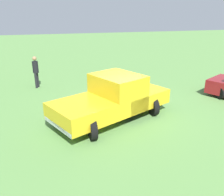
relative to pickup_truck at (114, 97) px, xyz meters
name	(u,v)px	position (x,y,z in m)	size (l,w,h in m)	color
ground_plane	(123,109)	(0.82, -0.65, -0.92)	(80.00, 80.00, 0.00)	#5B8C47
pickup_truck	(114,97)	(0.00, 0.00, 0.00)	(3.79, 5.29, 1.79)	black
person_bystander	(36,70)	(5.27, 3.03, 0.10)	(0.42, 0.42, 1.79)	black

